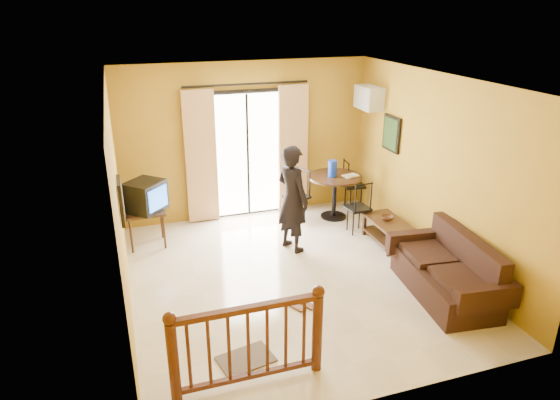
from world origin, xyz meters
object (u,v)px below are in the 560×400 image
object	(u,v)px
dining_table	(335,185)
coffee_table	(387,228)
sofa	(449,273)
television	(146,196)
standing_person	(292,199)

from	to	relation	value
dining_table	coffee_table	bearing A→B (deg)	-72.81
sofa	television	bearing A→B (deg)	149.56
dining_table	coffee_table	distance (m)	1.38
standing_person	dining_table	bearing A→B (deg)	-72.81
dining_table	sofa	size ratio (longest dim) A/B	0.52
sofa	standing_person	xyz separation A→B (m)	(-1.55, 1.94, 0.54)
television	dining_table	world-z (taller)	television
television	sofa	world-z (taller)	television
television	standing_person	world-z (taller)	standing_person
coffee_table	standing_person	xyz separation A→B (m)	(-1.55, 0.32, 0.59)
television	coffee_table	size ratio (longest dim) A/B	0.80
television	standing_person	xyz separation A→B (m)	(2.17, -0.84, 0.00)
dining_table	standing_person	xyz separation A→B (m)	(-1.15, -0.95, 0.22)
television	coffee_table	distance (m)	3.94
dining_table	standing_person	bearing A→B (deg)	-140.50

